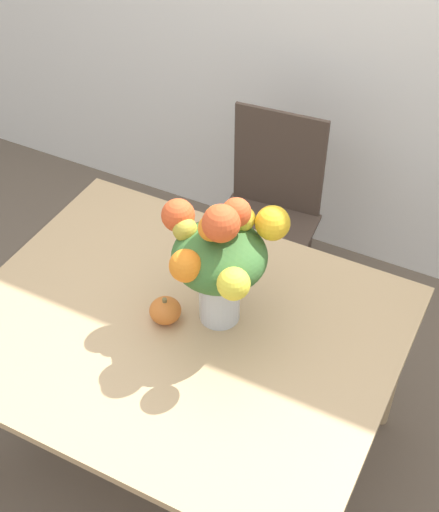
# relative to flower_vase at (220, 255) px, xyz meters

# --- Properties ---
(ground_plane) EXTENTS (12.00, 12.00, 0.00)m
(ground_plane) POSITION_rel_flower_vase_xyz_m (-0.10, -0.10, -0.99)
(ground_plane) COLOR brown
(dining_table) EXTENTS (1.38, 1.10, 0.72)m
(dining_table) POSITION_rel_flower_vase_xyz_m (-0.10, -0.10, -0.35)
(dining_table) COLOR tan
(dining_table) RESTS_ON ground_plane
(flower_vase) EXTENTS (0.37, 0.34, 0.49)m
(flower_vase) POSITION_rel_flower_vase_xyz_m (0.00, 0.00, 0.00)
(flower_vase) COLOR silver
(flower_vase) RESTS_ON dining_table
(pumpkin) EXTENTS (0.10, 0.10, 0.09)m
(pumpkin) POSITION_rel_flower_vase_xyz_m (-0.15, -0.09, -0.23)
(pumpkin) COLOR orange
(pumpkin) RESTS_ON dining_table
(dining_chair_near_window) EXTENTS (0.46, 0.46, 0.93)m
(dining_chair_near_window) POSITION_rel_flower_vase_xyz_m (-0.18, 0.81, -0.51)
(dining_chair_near_window) COLOR #47382D
(dining_chair_near_window) RESTS_ON ground_plane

